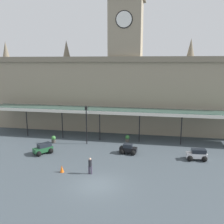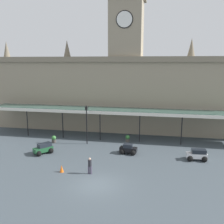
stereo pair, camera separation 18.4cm
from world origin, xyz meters
name	(u,v)px [view 1 (the left image)]	position (x,y,z in m)	size (l,w,h in m)	color
ground_plane	(97,185)	(0.00, 0.00, 0.00)	(140.00, 140.00, 0.00)	#404A51
station_building	(125,88)	(0.00, 19.19, 6.67)	(42.65, 5.65, 20.83)	gray
entrance_canopy	(121,111)	(0.00, 14.21, 4.07)	(38.82, 3.26, 4.23)	#38564C
car_black_sedan	(128,149)	(1.82, 8.33, 0.50)	(2.13, 1.65, 1.19)	black
car_white_estate	(197,155)	(9.63, 7.71, 0.56)	(2.31, 1.65, 1.27)	silver
car_green_estate	(43,149)	(-8.18, 6.40, 0.56)	(2.31, 2.41, 1.27)	#1E512D
pedestrian_near_entrance	(90,165)	(-1.19, 2.08, 0.91)	(0.39, 0.34, 1.67)	#3F384C
victorian_lamppost	(86,121)	(-4.07, 10.85, 3.23)	(0.30, 0.30, 5.24)	black
traffic_cone	(62,169)	(-4.09, 1.94, 0.36)	(0.40, 0.40, 0.73)	orange
planter_forecourt_centre	(127,138)	(1.16, 12.78, 0.49)	(0.60, 0.60, 0.96)	#47423D
planter_near_kerb	(54,139)	(-8.68, 10.58, 0.49)	(0.60, 0.60, 0.96)	#47423D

